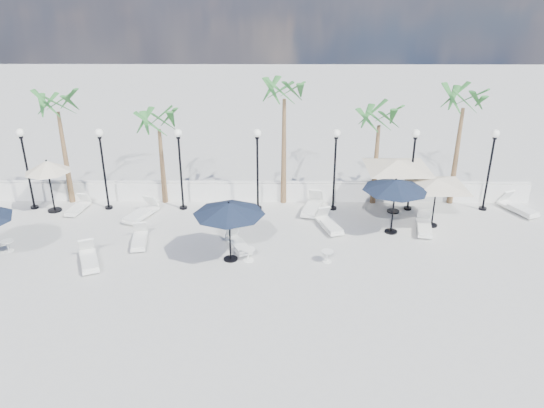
{
  "coord_description": "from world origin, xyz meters",
  "views": [
    {
      "loc": [
        0.82,
        -16.16,
        10.09
      ],
      "look_at": [
        0.68,
        3.61,
        1.5
      ],
      "focal_mm": 35.0,
      "sensor_mm": 36.0,
      "label": 1
    }
  ],
  "objects_px": {
    "lounger_5": "(238,244)",
    "lounger_8": "(424,226)",
    "lounger_6": "(329,224)",
    "parasol_cream_sq_a": "(398,160)",
    "parasol_cream_sq_b": "(438,179)",
    "parasol_navy_right": "(396,185)",
    "lounger_4": "(312,206)",
    "lounger_0": "(89,259)",
    "parasol_navy_mid": "(229,209)",
    "lounger_3": "(141,213)",
    "lounger_2": "(139,239)",
    "lounger_7": "(518,207)",
    "parasol_cream_small": "(47,167)",
    "lounger_1": "(78,207)"
  },
  "relations": [
    {
      "from": "parasol_cream_small",
      "to": "lounger_1",
      "type": "bearing_deg",
      "value": -2.01
    },
    {
      "from": "parasol_navy_right",
      "to": "parasol_cream_small",
      "type": "xyz_separation_m",
      "value": [
        -15.18,
        2.1,
        -0.0
      ]
    },
    {
      "from": "lounger_5",
      "to": "lounger_1",
      "type": "bearing_deg",
      "value": 130.5
    },
    {
      "from": "lounger_0",
      "to": "lounger_1",
      "type": "bearing_deg",
      "value": 90.63
    },
    {
      "from": "lounger_2",
      "to": "lounger_7",
      "type": "relative_size",
      "value": 0.88
    },
    {
      "from": "lounger_5",
      "to": "parasol_cream_sq_a",
      "type": "relative_size",
      "value": 0.32
    },
    {
      "from": "lounger_1",
      "to": "lounger_2",
      "type": "height_order",
      "value": "lounger_2"
    },
    {
      "from": "lounger_0",
      "to": "lounger_7",
      "type": "bearing_deg",
      "value": -7.43
    },
    {
      "from": "lounger_0",
      "to": "parasol_navy_right",
      "type": "bearing_deg",
      "value": -9.34
    },
    {
      "from": "lounger_1",
      "to": "parasol_navy_right",
      "type": "bearing_deg",
      "value": 0.03
    },
    {
      "from": "lounger_8",
      "to": "parasol_cream_sq_a",
      "type": "relative_size",
      "value": 0.35
    },
    {
      "from": "parasol_navy_right",
      "to": "parasol_cream_sq_a",
      "type": "height_order",
      "value": "parasol_cream_sq_a"
    },
    {
      "from": "parasol_navy_mid",
      "to": "parasol_cream_sq_a",
      "type": "distance_m",
      "value": 8.48
    },
    {
      "from": "parasol_cream_sq_b",
      "to": "parasol_cream_small",
      "type": "height_order",
      "value": "parasol_cream_small"
    },
    {
      "from": "lounger_6",
      "to": "parasol_navy_right",
      "type": "distance_m",
      "value": 3.26
    },
    {
      "from": "lounger_3",
      "to": "parasol_navy_right",
      "type": "relative_size",
      "value": 0.76
    },
    {
      "from": "lounger_5",
      "to": "lounger_7",
      "type": "xyz_separation_m",
      "value": [
        12.65,
        3.63,
        0.03
      ]
    },
    {
      "from": "lounger_5",
      "to": "lounger_3",
      "type": "bearing_deg",
      "value": 123.14
    },
    {
      "from": "lounger_4",
      "to": "lounger_3",
      "type": "bearing_deg",
      "value": -158.75
    },
    {
      "from": "lounger_3",
      "to": "lounger_4",
      "type": "distance_m",
      "value": 7.76
    },
    {
      "from": "lounger_4",
      "to": "parasol_cream_sq_a",
      "type": "height_order",
      "value": "parasol_cream_sq_a"
    },
    {
      "from": "parasol_cream_sq_b",
      "to": "parasol_cream_small",
      "type": "bearing_deg",
      "value": 175.12
    },
    {
      "from": "lounger_3",
      "to": "lounger_7",
      "type": "relative_size",
      "value": 1.0
    },
    {
      "from": "parasol_cream_small",
      "to": "lounger_3",
      "type": "bearing_deg",
      "value": -9.77
    },
    {
      "from": "parasol_cream_sq_b",
      "to": "lounger_1",
      "type": "bearing_deg",
      "value": 174.92
    },
    {
      "from": "lounger_0",
      "to": "parasol_cream_sq_a",
      "type": "height_order",
      "value": "parasol_cream_sq_a"
    },
    {
      "from": "lounger_0",
      "to": "parasol_navy_mid",
      "type": "height_order",
      "value": "parasol_navy_mid"
    },
    {
      "from": "lounger_4",
      "to": "lounger_5",
      "type": "height_order",
      "value": "lounger_4"
    },
    {
      "from": "lounger_7",
      "to": "lounger_4",
      "type": "bearing_deg",
      "value": 155.8
    },
    {
      "from": "parasol_cream_sq_b",
      "to": "parasol_navy_right",
      "type": "bearing_deg",
      "value": -161.28
    },
    {
      "from": "lounger_8",
      "to": "lounger_5",
      "type": "bearing_deg",
      "value": -157.02
    },
    {
      "from": "lounger_2",
      "to": "lounger_4",
      "type": "xyz_separation_m",
      "value": [
        7.22,
        3.28,
        0.03
      ]
    },
    {
      "from": "lounger_2",
      "to": "lounger_3",
      "type": "distance_m",
      "value": 2.58
    },
    {
      "from": "parasol_cream_sq_b",
      "to": "lounger_3",
      "type": "bearing_deg",
      "value": 176.74
    },
    {
      "from": "lounger_6",
      "to": "parasol_cream_sq_a",
      "type": "height_order",
      "value": "parasol_cream_sq_a"
    },
    {
      "from": "lounger_4",
      "to": "lounger_8",
      "type": "bearing_deg",
      "value": -7.64
    },
    {
      "from": "parasol_navy_right",
      "to": "lounger_6",
      "type": "bearing_deg",
      "value": 173.22
    },
    {
      "from": "lounger_0",
      "to": "lounger_1",
      "type": "distance_m",
      "value": 5.32
    },
    {
      "from": "lounger_0",
      "to": "parasol_navy_right",
      "type": "distance_m",
      "value": 12.44
    },
    {
      "from": "lounger_3",
      "to": "lounger_8",
      "type": "relative_size",
      "value": 1.08
    },
    {
      "from": "lounger_5",
      "to": "lounger_8",
      "type": "relative_size",
      "value": 0.93
    },
    {
      "from": "lounger_6",
      "to": "lounger_0",
      "type": "bearing_deg",
      "value": -179.17
    },
    {
      "from": "lounger_2",
      "to": "parasol_navy_mid",
      "type": "height_order",
      "value": "parasol_navy_mid"
    },
    {
      "from": "lounger_1",
      "to": "parasol_cream_small",
      "type": "distance_m",
      "value": 2.23
    },
    {
      "from": "lounger_5",
      "to": "parasol_navy_mid",
      "type": "height_order",
      "value": "parasol_navy_mid"
    },
    {
      "from": "lounger_2",
      "to": "parasol_navy_right",
      "type": "xyz_separation_m",
      "value": [
        10.46,
        1.16,
        1.93
      ]
    },
    {
      "from": "lounger_2",
      "to": "parasol_navy_mid",
      "type": "xyz_separation_m",
      "value": [
        3.81,
        -1.26,
        1.92
      ]
    },
    {
      "from": "lounger_3",
      "to": "lounger_2",
      "type": "bearing_deg",
      "value": -55.22
    },
    {
      "from": "lounger_6",
      "to": "parasol_cream_sq_a",
      "type": "xyz_separation_m",
      "value": [
        3.14,
        1.79,
        2.28
      ]
    },
    {
      "from": "parasol_navy_right",
      "to": "parasol_cream_sq_a",
      "type": "xyz_separation_m",
      "value": [
        0.52,
        2.1,
        0.37
      ]
    }
  ]
}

